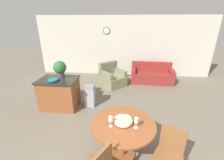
{
  "coord_description": "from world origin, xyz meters",
  "views": [
    {
      "loc": [
        0.2,
        -1.24,
        2.45
      ],
      "look_at": [
        -0.18,
        2.52,
        0.96
      ],
      "focal_mm": 24.0,
      "sensor_mm": 36.0,
      "label": 1
    }
  ],
  "objects_px": {
    "fruit_bowl": "(123,121)",
    "armchair": "(112,78)",
    "potted_plant": "(60,68)",
    "trash_bin": "(90,96)",
    "wine_glass_left": "(111,119)",
    "couch": "(151,75)",
    "teal_bowl": "(53,80)",
    "wine_glass_right": "(136,121)",
    "kitchen_island": "(60,93)",
    "dining_table": "(123,131)",
    "dining_chair_near_right": "(169,153)"
  },
  "relations": [
    {
      "from": "fruit_bowl",
      "to": "kitchen_island",
      "type": "bearing_deg",
      "value": 140.11
    },
    {
      "from": "trash_bin",
      "to": "armchair",
      "type": "distance_m",
      "value": 1.72
    },
    {
      "from": "dining_chair_near_right",
      "to": "potted_plant",
      "type": "distance_m",
      "value": 3.46
    },
    {
      "from": "fruit_bowl",
      "to": "trash_bin",
      "type": "bearing_deg",
      "value": 120.72
    },
    {
      "from": "trash_bin",
      "to": "wine_glass_right",
      "type": "bearing_deg",
      "value": -55.88
    },
    {
      "from": "teal_bowl",
      "to": "trash_bin",
      "type": "xyz_separation_m",
      "value": [
        0.92,
        0.35,
        -0.62
      ]
    },
    {
      "from": "kitchen_island",
      "to": "teal_bowl",
      "type": "distance_m",
      "value": 0.53
    },
    {
      "from": "potted_plant",
      "to": "couch",
      "type": "height_order",
      "value": "potted_plant"
    },
    {
      "from": "fruit_bowl",
      "to": "potted_plant",
      "type": "distance_m",
      "value": 2.64
    },
    {
      "from": "fruit_bowl",
      "to": "trash_bin",
      "type": "distance_m",
      "value": 2.13
    },
    {
      "from": "teal_bowl",
      "to": "armchair",
      "type": "height_order",
      "value": "teal_bowl"
    },
    {
      "from": "fruit_bowl",
      "to": "trash_bin",
      "type": "height_order",
      "value": "fruit_bowl"
    },
    {
      "from": "kitchen_island",
      "to": "dining_chair_near_right",
      "type": "bearing_deg",
      "value": -36.29
    },
    {
      "from": "potted_plant",
      "to": "armchair",
      "type": "bearing_deg",
      "value": 50.26
    },
    {
      "from": "teal_bowl",
      "to": "couch",
      "type": "height_order",
      "value": "teal_bowl"
    },
    {
      "from": "fruit_bowl",
      "to": "trash_bin",
      "type": "relative_size",
      "value": 0.5
    },
    {
      "from": "wine_glass_right",
      "to": "kitchen_island",
      "type": "relative_size",
      "value": 0.18
    },
    {
      "from": "kitchen_island",
      "to": "trash_bin",
      "type": "distance_m",
      "value": 0.9
    },
    {
      "from": "trash_bin",
      "to": "kitchen_island",
      "type": "bearing_deg",
      "value": -169.08
    },
    {
      "from": "fruit_bowl",
      "to": "couch",
      "type": "relative_size",
      "value": 0.19
    },
    {
      "from": "kitchen_island",
      "to": "teal_bowl",
      "type": "height_order",
      "value": "teal_bowl"
    },
    {
      "from": "dining_chair_near_right",
      "to": "teal_bowl",
      "type": "bearing_deg",
      "value": -2.7
    },
    {
      "from": "dining_chair_near_right",
      "to": "wine_glass_left",
      "type": "distance_m",
      "value": 1.06
    },
    {
      "from": "dining_table",
      "to": "armchair",
      "type": "bearing_deg",
      "value": 99.04
    },
    {
      "from": "fruit_bowl",
      "to": "potted_plant",
      "type": "xyz_separation_m",
      "value": [
        -1.91,
        1.79,
        0.36
      ]
    },
    {
      "from": "dining_table",
      "to": "fruit_bowl",
      "type": "relative_size",
      "value": 3.56
    },
    {
      "from": "couch",
      "to": "potted_plant",
      "type": "bearing_deg",
      "value": -141.17
    },
    {
      "from": "wine_glass_left",
      "to": "teal_bowl",
      "type": "relative_size",
      "value": 0.69
    },
    {
      "from": "trash_bin",
      "to": "wine_glass_left",
      "type": "bearing_deg",
      "value": -65.88
    },
    {
      "from": "armchair",
      "to": "couch",
      "type": "bearing_deg",
      "value": -22.57
    },
    {
      "from": "wine_glass_left",
      "to": "potted_plant",
      "type": "relative_size",
      "value": 0.4
    },
    {
      "from": "dining_table",
      "to": "kitchen_island",
      "type": "relative_size",
      "value": 1.07
    },
    {
      "from": "kitchen_island",
      "to": "armchair",
      "type": "xyz_separation_m",
      "value": [
        1.38,
        1.81,
        -0.15
      ]
    },
    {
      "from": "potted_plant",
      "to": "armchair",
      "type": "xyz_separation_m",
      "value": [
        1.36,
        1.64,
        -0.86
      ]
    },
    {
      "from": "dining_table",
      "to": "trash_bin",
      "type": "distance_m",
      "value": 2.09
    },
    {
      "from": "dining_chair_near_right",
      "to": "armchair",
      "type": "bearing_deg",
      "value": -40.79
    },
    {
      "from": "dining_table",
      "to": "wine_glass_right",
      "type": "height_order",
      "value": "wine_glass_right"
    },
    {
      "from": "fruit_bowl",
      "to": "wine_glass_left",
      "type": "relative_size",
      "value": 1.68
    },
    {
      "from": "dining_chair_near_right",
      "to": "couch",
      "type": "height_order",
      "value": "dining_chair_near_right"
    },
    {
      "from": "couch",
      "to": "wine_glass_right",
      "type": "bearing_deg",
      "value": -99.84
    },
    {
      "from": "wine_glass_left",
      "to": "trash_bin",
      "type": "bearing_deg",
      "value": 114.12
    },
    {
      "from": "dining_table",
      "to": "teal_bowl",
      "type": "xyz_separation_m",
      "value": [
        -1.98,
        1.43,
        0.36
      ]
    },
    {
      "from": "dining_table",
      "to": "kitchen_island",
      "type": "xyz_separation_m",
      "value": [
        -1.93,
        1.61,
        -0.13
      ]
    },
    {
      "from": "fruit_bowl",
      "to": "couch",
      "type": "bearing_deg",
      "value": 74.73
    },
    {
      "from": "fruit_bowl",
      "to": "armchair",
      "type": "height_order",
      "value": "armchair"
    },
    {
      "from": "teal_bowl",
      "to": "potted_plant",
      "type": "xyz_separation_m",
      "value": [
        0.07,
        0.36,
        0.23
      ]
    },
    {
      "from": "couch",
      "to": "dining_chair_near_right",
      "type": "bearing_deg",
      "value": -92.47
    },
    {
      "from": "dining_chair_near_right",
      "to": "trash_bin",
      "type": "height_order",
      "value": "dining_chair_near_right"
    },
    {
      "from": "dining_table",
      "to": "teal_bowl",
      "type": "distance_m",
      "value": 2.47
    },
    {
      "from": "wine_glass_left",
      "to": "trash_bin",
      "type": "distance_m",
      "value": 2.15
    }
  ]
}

